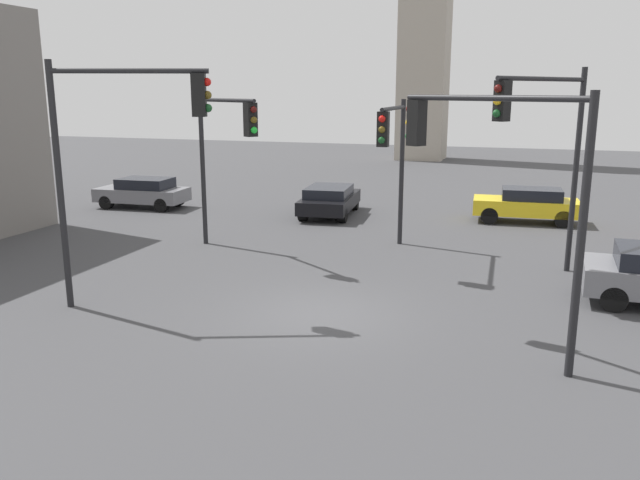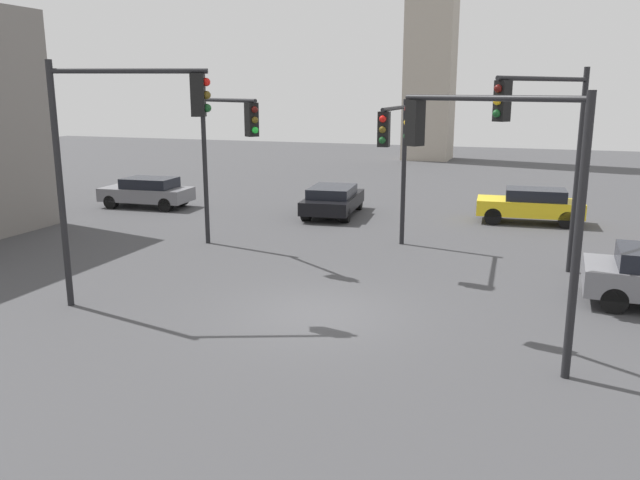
% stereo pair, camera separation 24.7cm
% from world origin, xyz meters
% --- Properties ---
extents(ground_plane, '(99.17, 99.17, 0.00)m').
position_xyz_m(ground_plane, '(0.00, 0.00, 0.00)').
color(ground_plane, '#424244').
extents(traffic_light_0, '(3.57, 1.50, 6.00)m').
position_xyz_m(traffic_light_0, '(-4.60, -0.86, 4.26)').
color(traffic_light_0, black).
rests_on(traffic_light_0, ground_plane).
extents(traffic_light_1, '(3.78, 2.39, 5.30)m').
position_xyz_m(traffic_light_1, '(3.91, -0.73, 3.88)').
color(traffic_light_1, black).
rests_on(traffic_light_1, ground_plane).
extents(traffic_light_2, '(0.37, 3.95, 5.02)m').
position_xyz_m(traffic_light_2, '(0.47, 6.04, 3.60)').
color(traffic_light_2, black).
rests_on(traffic_light_2, ground_plane).
extents(traffic_light_3, '(2.33, 3.46, 5.94)m').
position_xyz_m(traffic_light_3, '(4.93, 4.52, 4.19)').
color(traffic_light_3, black).
rests_on(traffic_light_3, ground_plane).
extents(traffic_light_4, '(3.08, 2.24, 5.39)m').
position_xyz_m(traffic_light_4, '(-4.80, 4.77, 3.77)').
color(traffic_light_4, black).
rests_on(traffic_light_4, ground_plane).
extents(car_0, '(4.22, 2.10, 1.38)m').
position_xyz_m(car_0, '(-12.31, 11.19, 0.73)').
color(car_0, slate).
rests_on(car_0, ground_plane).
extents(car_1, '(2.44, 4.56, 1.28)m').
position_xyz_m(car_1, '(-3.57, 12.14, 0.69)').
color(car_1, black).
rests_on(car_1, ground_plane).
extents(car_2, '(4.26, 1.99, 1.42)m').
position_xyz_m(car_2, '(4.59, 13.20, 0.76)').
color(car_2, yellow).
rests_on(car_2, ground_plane).
extents(skyline_tower, '(3.59, 3.59, 22.58)m').
position_xyz_m(skyline_tower, '(-3.81, 37.00, 11.29)').
color(skyline_tower, '#A89E8E').
rests_on(skyline_tower, ground_plane).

